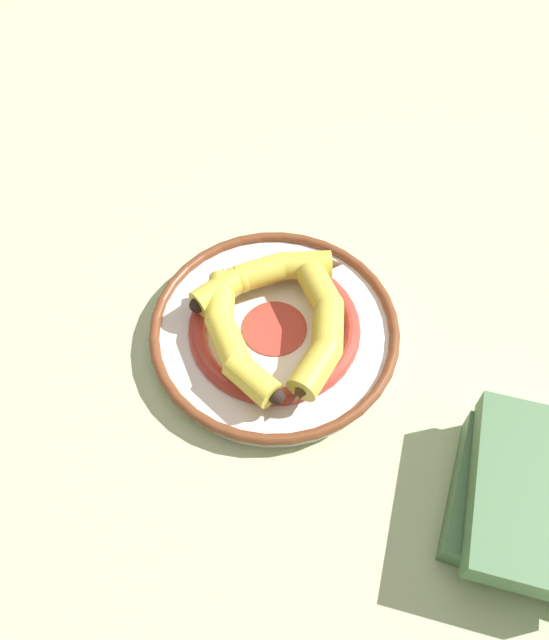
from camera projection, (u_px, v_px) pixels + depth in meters
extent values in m
plane|color=#B2C693|center=(245.00, 321.00, 0.81)|extent=(2.80, 2.80, 0.00)
cylinder|color=white|center=(274.00, 334.00, 0.79)|extent=(0.30, 0.30, 0.02)
torus|color=#AD382D|center=(274.00, 327.00, 0.78)|extent=(0.22, 0.22, 0.02)
cylinder|color=#AD382D|center=(274.00, 328.00, 0.78)|extent=(0.08, 0.08, 0.00)
torus|color=brown|center=(274.00, 327.00, 0.78)|extent=(0.31, 0.31, 0.01)
cylinder|color=gold|center=(307.00, 265.00, 0.80)|extent=(0.04, 0.06, 0.04)
cylinder|color=gold|center=(260.00, 273.00, 0.79)|extent=(0.05, 0.07, 0.04)
cylinder|color=gold|center=(217.00, 292.00, 0.77)|extent=(0.06, 0.07, 0.04)
sphere|color=gold|center=(283.00, 266.00, 0.79)|extent=(0.04, 0.04, 0.04)
sphere|color=gold|center=(237.00, 280.00, 0.78)|extent=(0.04, 0.04, 0.04)
cone|color=#472D19|center=(331.00, 264.00, 0.80)|extent=(0.03, 0.03, 0.03)
sphere|color=black|center=(197.00, 305.00, 0.76)|extent=(0.02, 0.02, 0.02)
cylinder|color=yellow|center=(221.00, 299.00, 0.77)|extent=(0.07, 0.04, 0.03)
cylinder|color=yellow|center=(228.00, 340.00, 0.73)|extent=(0.07, 0.05, 0.03)
cylinder|color=yellow|center=(257.00, 379.00, 0.70)|extent=(0.07, 0.07, 0.03)
sphere|color=yellow|center=(219.00, 320.00, 0.75)|extent=(0.03, 0.03, 0.03)
sphere|color=yellow|center=(237.00, 362.00, 0.72)|extent=(0.03, 0.03, 0.03)
cone|color=#472D19|center=(223.00, 278.00, 0.78)|extent=(0.03, 0.03, 0.03)
sphere|color=black|center=(277.00, 396.00, 0.69)|extent=(0.02, 0.02, 0.02)
cylinder|color=gold|center=(314.00, 370.00, 0.71)|extent=(0.07, 0.07, 0.04)
cylinder|color=gold|center=(328.00, 327.00, 0.74)|extent=(0.07, 0.05, 0.04)
cylinder|color=gold|center=(318.00, 286.00, 0.78)|extent=(0.07, 0.05, 0.04)
sphere|color=gold|center=(327.00, 350.00, 0.72)|extent=(0.04, 0.04, 0.04)
sphere|color=gold|center=(329.00, 306.00, 0.76)|extent=(0.04, 0.04, 0.04)
cone|color=#472D19|center=(301.00, 391.00, 0.69)|extent=(0.04, 0.04, 0.03)
sphere|color=black|center=(309.00, 268.00, 0.79)|extent=(0.02, 0.02, 0.02)
cube|color=#4C754C|center=(526.00, 506.00, 0.66)|extent=(0.21, 0.21, 0.04)
cube|color=white|center=(527.00, 502.00, 0.66)|extent=(0.20, 0.20, 0.03)
cube|color=#4C754C|center=(535.00, 494.00, 0.63)|extent=(0.22, 0.19, 0.04)
cube|color=white|center=(535.00, 490.00, 0.63)|extent=(0.21, 0.17, 0.03)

